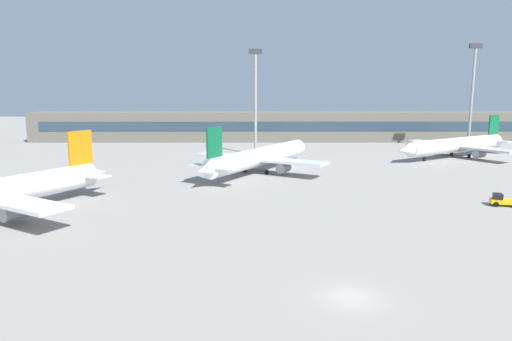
# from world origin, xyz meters

# --- Properties ---
(ground_plane) EXTENTS (400.00, 400.00, 0.00)m
(ground_plane) POSITION_xyz_m (0.00, 40.00, 0.00)
(ground_plane) COLOR gray
(terminal_building) EXTENTS (151.91, 12.13, 9.00)m
(terminal_building) POSITION_xyz_m (0.00, 111.32, 4.50)
(terminal_building) COLOR #5B564C
(terminal_building) RESTS_ON ground_plane
(airplane_mid) EXTENTS (26.03, 35.70, 9.88)m
(airplane_mid) POSITION_xyz_m (-6.05, 55.55, 3.01)
(airplane_mid) COLOR white
(airplane_mid) RESTS_ON ground_plane
(airplane_far) EXTENTS (34.51, 25.21, 9.63)m
(airplane_far) POSITION_xyz_m (40.38, 74.60, 2.94)
(airplane_far) COLOR white
(airplane_far) RESTS_ON ground_plane
(baggage_tug_yellow) EXTENTS (3.87, 2.57, 1.75)m
(baggage_tug_yellow) POSITION_xyz_m (27.06, 28.40, 0.80)
(baggage_tug_yellow) COLOR #F2B20C
(baggage_tug_yellow) RESTS_ON ground_plane
(floodlight_tower_west) EXTENTS (3.20, 0.80, 27.52)m
(floodlight_tower_west) POSITION_xyz_m (49.32, 87.43, 15.81)
(floodlight_tower_west) COLOR gray
(floodlight_tower_west) RESTS_ON ground_plane
(floodlight_tower_east) EXTENTS (3.20, 0.80, 25.48)m
(floodlight_tower_east) POSITION_xyz_m (-7.08, 79.43, 14.76)
(floodlight_tower_east) COLOR gray
(floodlight_tower_east) RESTS_ON ground_plane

